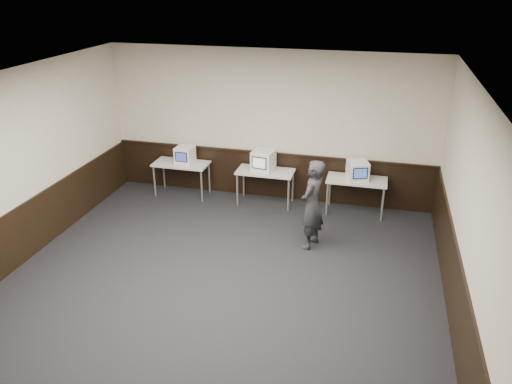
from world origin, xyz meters
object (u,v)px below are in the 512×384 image
at_px(desk_right, 357,182).
at_px(desk_center, 265,174).
at_px(emac_center, 263,160).
at_px(emac_right, 358,170).
at_px(desk_left, 181,166).
at_px(emac_left, 185,155).
at_px(person, 312,205).

bearing_deg(desk_right, desk_center, 180.00).
bearing_deg(emac_center, desk_right, 7.99).
bearing_deg(emac_right, desk_left, 161.40).
relative_size(desk_left, desk_center, 1.00).
bearing_deg(emac_center, emac_right, 7.28).
xyz_separation_m(desk_right, emac_left, (-3.71, 0.02, 0.26)).
bearing_deg(desk_right, person, -113.29).
xyz_separation_m(desk_left, desk_right, (3.80, 0.00, 0.00)).
bearing_deg(desk_center, desk_left, 180.00).
relative_size(desk_center, emac_right, 2.34).
relative_size(desk_center, desk_right, 1.00).
distance_m(desk_left, desk_center, 1.90).
relative_size(emac_left, emac_right, 0.81).
height_order(emac_right, person, person).
height_order(desk_center, emac_left, emac_left).
bearing_deg(person, emac_center, -124.45).
xyz_separation_m(desk_center, emac_left, (-1.81, 0.02, 0.26)).
distance_m(emac_left, emac_right, 3.71).
distance_m(emac_left, person, 3.43).
height_order(desk_right, person, person).
bearing_deg(person, desk_center, -125.23).
xyz_separation_m(desk_center, desk_right, (1.90, 0.00, 0.00)).
relative_size(emac_center, person, 0.31).
height_order(desk_center, person, person).
relative_size(desk_left, emac_right, 2.34).
xyz_separation_m(desk_left, desk_center, (1.90, 0.00, 0.00)).
relative_size(desk_left, emac_center, 2.34).
bearing_deg(desk_center, emac_center, 156.49).
distance_m(desk_center, desk_right, 1.90).
height_order(emac_left, person, person).
bearing_deg(emac_left, desk_left, -165.73).
bearing_deg(emac_left, desk_center, 1.82).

